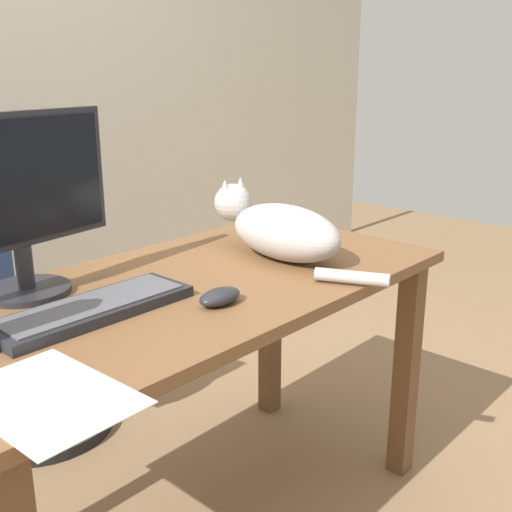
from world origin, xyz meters
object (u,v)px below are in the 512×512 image
office_chair (20,332)px  keyboard (93,309)px  monitor (17,198)px  computer_mouse (220,297)px  cat (279,229)px

office_chair → keyboard: 0.88m
monitor → computer_mouse: monitor is taller
office_chair → cat: 0.98m
office_chair → computer_mouse: size_ratio=8.21×
monitor → cat: (0.62, -0.24, -0.15)m
monitor → computer_mouse: bearing=-56.2°
monitor → cat: 0.68m
office_chair → computer_mouse: office_chair is taller
monitor → keyboard: (0.03, -0.22, -0.21)m
keyboard → cat: (0.59, -0.02, 0.07)m
keyboard → cat: size_ratio=0.72×
office_chair → keyboard: office_chair is taller
office_chair → monitor: 0.83m
cat → computer_mouse: bearing=-159.6°
keyboard → computer_mouse: bearing=-34.9°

